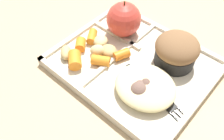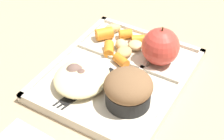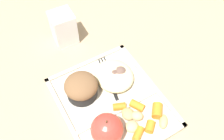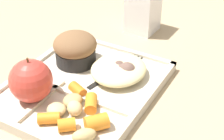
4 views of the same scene
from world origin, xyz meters
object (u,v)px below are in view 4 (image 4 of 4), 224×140
green_apple (31,81)px  bran_muffin (75,49)px  lunch_tray (82,88)px  plastic_fork (119,69)px  milk_carton (143,10)px

green_apple → bran_muffin: bearing=0.0°
green_apple → lunch_tray: bearing=-36.8°
plastic_fork → milk_carton: milk_carton is taller
lunch_tray → bran_muffin: (0.06, 0.06, 0.04)m
green_apple → milk_carton: milk_carton is taller
green_apple → plastic_fork: 0.18m
green_apple → milk_carton: (0.36, -0.05, 0.00)m
lunch_tray → bran_muffin: bearing=41.7°
green_apple → milk_carton: 0.36m
bran_muffin → plastic_fork: bearing=-77.8°
lunch_tray → green_apple: size_ratio=3.61×
bran_muffin → milk_carton: size_ratio=0.83×
lunch_tray → green_apple: green_apple is taller
green_apple → bran_muffin: (0.14, 0.00, -0.01)m
green_apple → milk_carton: size_ratio=0.80×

